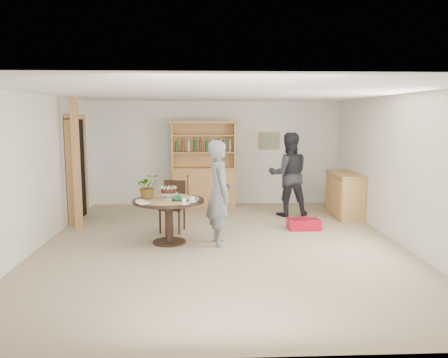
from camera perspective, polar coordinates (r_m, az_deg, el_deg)
ground at (r=7.44m, az=-0.35°, el=-8.53°), size 7.00×7.00×0.00m
room_shell at (r=7.14m, az=-0.34°, el=4.99°), size 6.04×7.04×2.52m
doorway at (r=9.56m, az=-18.71°, el=1.55°), size 0.13×1.10×2.18m
pine_post at (r=8.71m, az=-18.72°, el=1.89°), size 0.12×0.12×2.50m
hutch at (r=10.46m, az=-2.66°, el=0.20°), size 1.62×0.54×2.04m
sideboard at (r=9.74m, az=15.52°, el=-1.97°), size 0.54×1.26×0.94m
dining_table at (r=7.44m, az=-7.23°, el=-3.79°), size 1.20×1.20×0.76m
dining_chair at (r=8.26m, az=-6.63°, el=-3.07°), size 0.50×0.50×0.95m
birthday_cake at (r=7.43m, az=-7.23°, el=-1.61°), size 0.30×0.30×0.20m
flower_vase at (r=7.46m, az=-9.93°, el=-0.96°), size 0.47×0.44×0.42m
gift_tray at (r=7.27m, az=-5.64°, el=-2.59°), size 0.30×0.20×0.08m
coffee_cup_a at (r=7.10m, az=-4.22°, el=-2.71°), size 0.15×0.15×0.09m
coffee_cup_b at (r=6.94m, az=-5.25°, el=-3.02°), size 0.15×0.15×0.08m
napkins at (r=7.15m, az=-10.74°, el=-2.96°), size 0.24×0.33×0.03m
teen_boy at (r=7.27m, az=-0.63°, el=-1.82°), size 0.54×0.71×1.75m
adult_person at (r=9.49m, az=8.43°, el=0.60°), size 0.88×0.69×1.80m
red_suitcase at (r=8.52m, az=10.35°, el=-5.79°), size 0.61×0.41×0.21m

